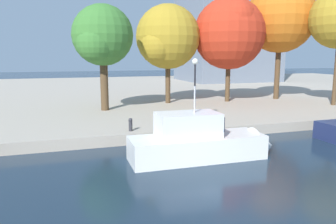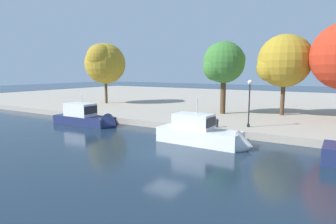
{
  "view_description": "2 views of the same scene",
  "coord_description": "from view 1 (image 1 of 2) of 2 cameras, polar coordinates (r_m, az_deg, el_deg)",
  "views": [
    {
      "loc": [
        -5.64,
        -10.71,
        5.18
      ],
      "look_at": [
        -0.16,
        6.2,
        2.13
      ],
      "focal_mm": 34.66,
      "sensor_mm": 36.0,
      "label": 1
    },
    {
      "loc": [
        10.81,
        -16.97,
        5.86
      ],
      "look_at": [
        -2.77,
        4.9,
        2.25
      ],
      "focal_mm": 31.25,
      "sensor_mm": 36.0,
      "label": 2
    }
  ],
  "objects": [
    {
      "name": "mooring_bollard_0",
      "position": [
        20.01,
        -6.61,
        -2.12
      ],
      "size": [
        0.25,
        0.25,
        0.81
      ],
      "color": "#2D2D33",
      "rests_on": "dock_promenade"
    },
    {
      "name": "mooring_bollard_1",
      "position": [
        20.34,
        0.07,
        -1.87
      ],
      "size": [
        0.32,
        0.32,
        0.81
      ],
      "color": "#2D2D33",
      "rests_on": "dock_promenade"
    },
    {
      "name": "tree_0",
      "position": [
        27.85,
        -11.42,
        12.85
      ],
      "size": [
        5.03,
        5.03,
        8.78
      ],
      "color": "#4C3823",
      "rests_on": "dock_promenade"
    },
    {
      "name": "ground_plane",
      "position": [
        13.16,
        9.28,
        -13.59
      ],
      "size": [
        220.0,
        220.0,
        0.0
      ],
      "primitive_type": "plane",
      "color": "#192838"
    },
    {
      "name": "tree_2",
      "position": [
        32.0,
        -0.08,
        13.2
      ],
      "size": [
        6.14,
        6.35,
        9.46
      ],
      "color": "#4C3823",
      "rests_on": "dock_promenade"
    },
    {
      "name": "dock_promenade",
      "position": [
        46.44,
        -10.9,
        3.55
      ],
      "size": [
        120.0,
        55.0,
        0.66
      ],
      "primitive_type": "cube",
      "color": "#A39989",
      "rests_on": "ground_plane"
    },
    {
      "name": "motor_yacht_1",
      "position": [
        16.85,
        6.59,
        -5.91
      ],
      "size": [
        7.93,
        2.34,
        4.42
      ],
      "rotation": [
        0.0,
        0.0,
        -0.02
      ],
      "color": "silver",
      "rests_on": "ground_plane"
    },
    {
      "name": "lamp_post",
      "position": [
        22.44,
        4.75,
        5.32
      ],
      "size": [
        0.42,
        0.42,
        4.4
      ],
      "color": "black",
      "rests_on": "dock_promenade"
    },
    {
      "name": "tree_1",
      "position": [
        33.48,
        10.63,
        13.34
      ],
      "size": [
        7.06,
        7.06,
        10.3
      ],
      "color": "#4C3823",
      "rests_on": "dock_promenade"
    },
    {
      "name": "tree_4",
      "position": [
        37.26,
        18.84,
        15.31
      ],
      "size": [
        7.23,
        7.23,
        12.13
      ],
      "color": "#4C3823",
      "rests_on": "dock_promenade"
    }
  ]
}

